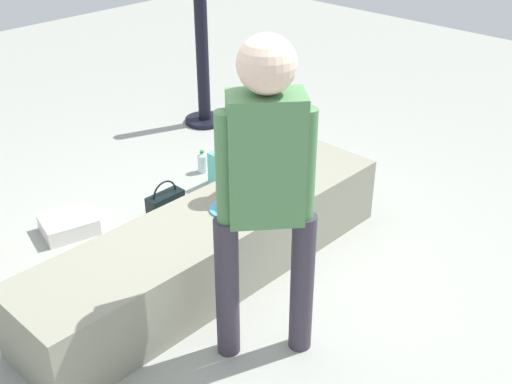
{
  "coord_description": "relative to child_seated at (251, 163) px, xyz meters",
  "views": [
    {
      "loc": [
        -2.04,
        -2.29,
        2.29
      ],
      "look_at": [
        0.04,
        -0.3,
        0.67
      ],
      "focal_mm": 44.74,
      "sensor_mm": 36.0,
      "label": 1
    }
  ],
  "objects": [
    {
      "name": "child_seated",
      "position": [
        0.0,
        0.0,
        0.0
      ],
      "size": [
        0.28,
        0.33,
        0.48
      ],
      "color": "#182B4D",
      "rests_on": "concrete_ledge"
    },
    {
      "name": "ground_plane",
      "position": [
        -0.31,
        -0.0,
        -0.64
      ],
      "size": [
        12.0,
        12.0,
        0.0
      ],
      "primitive_type": "plane",
      "color": "#999B92"
    },
    {
      "name": "railing_post",
      "position": [
        1.21,
        1.76,
        -0.21
      ],
      "size": [
        0.36,
        0.36,
        1.13
      ],
      "color": "black",
      "rests_on": "ground_plane"
    },
    {
      "name": "handbag_black_leather",
      "position": [
        -0.11,
        0.69,
        -0.53
      ],
      "size": [
        0.26,
        0.1,
        0.3
      ],
      "color": "black",
      "rests_on": "ground_plane"
    },
    {
      "name": "water_bottle_near_gift",
      "position": [
        0.54,
        1.05,
        -0.55
      ],
      "size": [
        0.07,
        0.07,
        0.18
      ],
      "color": "silver",
      "rests_on": "ground_plane"
    },
    {
      "name": "gift_bag",
      "position": [
        0.53,
        0.78,
        -0.5
      ],
      "size": [
        0.25,
        0.11,
        0.33
      ],
      "color": "#59C6B2",
      "rests_on": "ground_plane"
    },
    {
      "name": "adult_standing",
      "position": [
        -0.55,
        -0.63,
        0.34
      ],
      "size": [
        0.39,
        0.37,
        1.62
      ],
      "color": "#37313E",
      "rests_on": "ground_plane"
    },
    {
      "name": "cake_box_white",
      "position": [
        -0.64,
        1.04,
        -0.58
      ],
      "size": [
        0.4,
        0.37,
        0.11
      ],
      "primitive_type": "cube",
      "rotation": [
        0.0,
        0.0,
        -0.26
      ],
      "color": "white",
      "rests_on": "ground_plane"
    },
    {
      "name": "concrete_ledge",
      "position": [
        -0.31,
        -0.0,
        -0.43
      ],
      "size": [
        2.4,
        0.57,
        0.42
      ],
      "primitive_type": "cube",
      "color": "gray",
      "rests_on": "ground_plane"
    },
    {
      "name": "cake_plate",
      "position": [
        -0.21,
        -0.02,
        -0.19
      ],
      "size": [
        0.22,
        0.22,
        0.07
      ],
      "color": "#4CA5D8",
      "rests_on": "concrete_ledge"
    }
  ]
}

